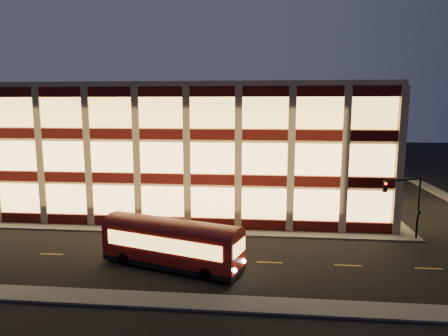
# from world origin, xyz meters

# --- Properties ---
(ground) EXTENTS (200.00, 200.00, 0.00)m
(ground) POSITION_xyz_m (0.00, 0.00, 0.00)
(ground) COLOR black
(ground) RESTS_ON ground
(sidewalk_office_south) EXTENTS (54.00, 2.00, 0.15)m
(sidewalk_office_south) POSITION_xyz_m (-3.00, 1.00, 0.07)
(sidewalk_office_south) COLOR #514F4C
(sidewalk_office_south) RESTS_ON ground
(sidewalk_office_east) EXTENTS (2.00, 30.00, 0.15)m
(sidewalk_office_east) POSITION_xyz_m (23.00, 17.00, 0.07)
(sidewalk_office_east) COLOR #514F4C
(sidewalk_office_east) RESTS_ON ground
(sidewalk_near) EXTENTS (100.00, 2.00, 0.15)m
(sidewalk_near) POSITION_xyz_m (0.00, -13.00, 0.07)
(sidewalk_near) COLOR #514F4C
(sidewalk_near) RESTS_ON ground
(office_building) EXTENTS (50.45, 30.45, 14.50)m
(office_building) POSITION_xyz_m (-2.91, 16.91, 7.25)
(office_building) COLOR tan
(office_building) RESTS_ON ground
(traffic_signal_far) EXTENTS (3.79, 1.87, 6.00)m
(traffic_signal_far) POSITION_xyz_m (22.21, 0.24, 4.11)
(traffic_signal_far) COLOR black
(traffic_signal_far) RESTS_ON ground
(trolley_bus) EXTENTS (11.30, 6.00, 3.72)m
(trolley_bus) POSITION_xyz_m (2.53, -7.50, 2.06)
(trolley_bus) COLOR maroon
(trolley_bus) RESTS_ON ground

